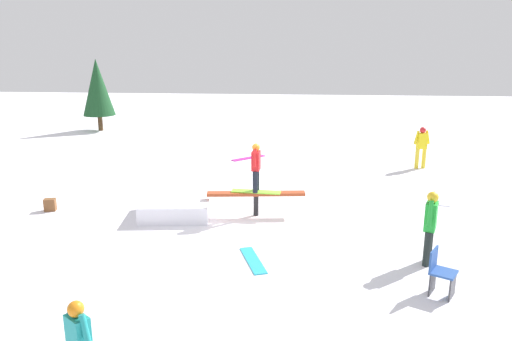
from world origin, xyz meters
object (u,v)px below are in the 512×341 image
Objects in this scene: loose_snowboard_cyan at (253,260)px; pine_tree_near at (98,87)px; loose_snowboard_white at (442,198)px; bystander_yellow at (422,145)px; bystander_green at (430,224)px; folding_chair at (440,274)px; rail_feature at (256,195)px; backpack_on_snow at (50,205)px; main_rider_on_rail at (256,168)px; loose_snowboard_magenta at (249,158)px.

pine_tree_near is (-9.27, 14.96, 2.20)m from loose_snowboard_cyan.
loose_snowboard_white is (5.24, 4.77, 0.00)m from loose_snowboard_cyan.
bystander_green is at bearing -114.68° from bystander_yellow.
rail_feature is at bearing 72.94° from folding_chair.
bystander_green is 1.04× the size of loose_snowboard_white.
pine_tree_near is (-12.86, 16.11, 1.80)m from folding_chair.
loose_snowboard_cyan is 3.79m from folding_chair.
bystander_green reaches higher than backpack_on_snow.
rail_feature is 0.72× the size of pine_tree_near.
loose_snowboard_white is 11.32m from backpack_on_snow.
main_rider_on_rail is 3.93× the size of backpack_on_snow.
loose_snowboard_cyan is 0.89× the size of loose_snowboard_white.
rail_feature is at bearing -12.29° from backpack_on_snow.
pine_tree_near reaches higher than loose_snowboard_cyan.
bystander_green reaches higher than loose_snowboard_cyan.
loose_snowboard_white is (1.54, 4.58, -0.88)m from bystander_green.
backpack_on_snow is (-11.14, -2.03, 0.16)m from loose_snowboard_white.
main_rider_on_rail is 0.84× the size of bystander_green.
main_rider_on_rail reaches higher than loose_snowboard_cyan.
loose_snowboard_white is at bearing 13.58° from rail_feature.
loose_snowboard_cyan is (-3.70, -0.20, -0.88)m from bystander_green.
folding_chair is (-1.83, -9.55, -0.45)m from bystander_yellow.
loose_snowboard_cyan is at bearing -38.22° from backpack_on_snow.
rail_feature is 1.97× the size of main_rider_on_rail.
pine_tree_near is at bearing 120.85° from rail_feature.
bystander_green is 8.37m from bystander_yellow.
backpack_on_snow is (-5.90, 2.75, 0.16)m from loose_snowboard_cyan.
bystander_yellow is at bearing 127.85° from loose_snowboard_cyan.
main_rider_on_rail is 0.37× the size of pine_tree_near.
folding_chair is at bearing -108.84° from loose_snowboard_magenta.
pine_tree_near is (-3.38, 12.21, 2.05)m from backpack_on_snow.
main_rider_on_rail is at bearing 72.94° from folding_chair.
bystander_yellow is at bearing 13.26° from backpack_on_snow.
folding_chair reaches higher than rail_feature.
rail_feature is 7.88m from bystander_yellow.
loose_snowboard_white is 17.87m from pine_tree_near.
loose_snowboard_magenta is at bearing 166.91° from loose_snowboard_cyan.
main_rider_on_rail is 7.89m from bystander_yellow.
loose_snowboard_white is at bearing -35.05° from pine_tree_near.
main_rider_on_rail reaches higher than folding_chair.
folding_chair is at bearing 173.07° from loose_snowboard_white.
folding_chair is 20.70m from pine_tree_near.
loose_snowboard_cyan is (0.17, -2.84, -0.55)m from rail_feature.
pine_tree_near reaches higher than loose_snowboard_magenta.
bystander_green is 1.44m from folding_chair.
pine_tree_near is at bearing -167.50° from loose_snowboard_cyan.
rail_feature is 1.93× the size of loose_snowboard_cyan.
backpack_on_snow is (-5.72, -0.10, -0.39)m from rail_feature.
bystander_green reaches higher than rail_feature.
rail_feature is 7.74× the size of backpack_on_snow.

